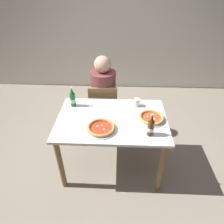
# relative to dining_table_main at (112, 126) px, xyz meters

# --- Properties ---
(ground_plane) EXTENTS (8.00, 8.00, 0.00)m
(ground_plane) POSITION_rel_dining_table_main_xyz_m (0.00, 0.00, -0.64)
(ground_plane) COLOR gray
(back_wall_tiled) EXTENTS (7.00, 0.10, 2.60)m
(back_wall_tiled) POSITION_rel_dining_table_main_xyz_m (0.00, 2.20, 0.66)
(back_wall_tiled) COLOR silver
(back_wall_tiled) RESTS_ON ground_plane
(dining_table_main) EXTENTS (1.20, 0.80, 0.75)m
(dining_table_main) POSITION_rel_dining_table_main_xyz_m (0.00, 0.00, 0.00)
(dining_table_main) COLOR silver
(dining_table_main) RESTS_ON ground_plane
(chair_behind_table) EXTENTS (0.41, 0.41, 0.85)m
(chair_behind_table) POSITION_rel_dining_table_main_xyz_m (-0.14, 0.61, -0.15)
(chair_behind_table) COLOR olive
(chair_behind_table) RESTS_ON ground_plane
(diner_seated) EXTENTS (0.34, 0.34, 1.21)m
(diner_seated) POSITION_rel_dining_table_main_xyz_m (-0.15, 0.66, -0.05)
(diner_seated) COLOR #2D3342
(diner_seated) RESTS_ON ground_plane
(pizza_margherita_near) EXTENTS (0.30, 0.30, 0.04)m
(pizza_margherita_near) POSITION_rel_dining_table_main_xyz_m (0.43, -0.00, 0.14)
(pizza_margherita_near) COLOR white
(pizza_margherita_near) RESTS_ON dining_table_main
(pizza_marinara_far) EXTENTS (0.31, 0.31, 0.04)m
(pizza_marinara_far) POSITION_rel_dining_table_main_xyz_m (-0.10, -0.19, 0.14)
(pizza_marinara_far) COLOR white
(pizza_marinara_far) RESTS_ON dining_table_main
(beer_bottle_left) EXTENTS (0.07, 0.07, 0.25)m
(beer_bottle_left) POSITION_rel_dining_table_main_xyz_m (-0.47, 0.23, 0.22)
(beer_bottle_left) COLOR #196B2D
(beer_bottle_left) RESTS_ON dining_table_main
(beer_bottle_center) EXTENTS (0.07, 0.07, 0.25)m
(beer_bottle_center) POSITION_rel_dining_table_main_xyz_m (0.38, -0.25, 0.22)
(beer_bottle_center) COLOR #512D0F
(beer_bottle_center) RESTS_ON dining_table_main
(napkin_with_cutlery) EXTENTS (0.18, 0.19, 0.01)m
(napkin_with_cutlery) POSITION_rel_dining_table_main_xyz_m (-0.05, 0.09, 0.12)
(napkin_with_cutlery) COLOR white
(napkin_with_cutlery) RESTS_ON dining_table_main
(paper_cup) EXTENTS (0.07, 0.07, 0.09)m
(paper_cup) POSITION_rel_dining_table_main_xyz_m (0.28, 0.26, 0.16)
(paper_cup) COLOR white
(paper_cup) RESTS_ON dining_table_main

